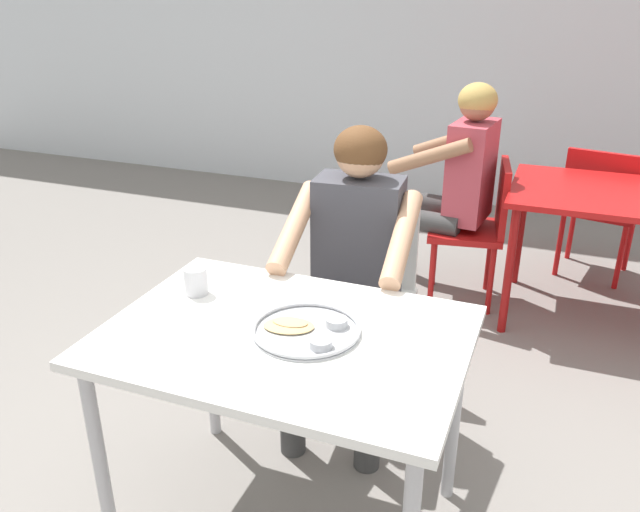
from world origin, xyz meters
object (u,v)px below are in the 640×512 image
object	(u,v)px
table_foreground	(286,356)
chair_red_far	(600,203)
diner_foreground	(352,256)
table_background_red	(605,207)
patron_background	(455,174)
thali_tray	(307,330)
drinking_cup	(196,280)
chair_foreground	(364,286)
chair_red_left	(480,222)

from	to	relation	value
table_foreground	chair_red_far	bearing A→B (deg)	69.25
diner_foreground	table_foreground	bearing A→B (deg)	-89.21
table_background_red	patron_background	distance (m)	0.79
table_foreground	thali_tray	size ratio (longest dim) A/B	3.30
diner_foreground	chair_red_far	xyz separation A→B (m)	(0.96, 1.85, -0.25)
drinking_cup	chair_red_far	distance (m)	2.75
chair_foreground	patron_background	world-z (taller)	patron_background
drinking_cup	table_background_red	bearing A→B (deg)	53.80
diner_foreground	chair_red_far	world-z (taller)	diner_foreground
diner_foreground	table_background_red	size ratio (longest dim) A/B	1.29
diner_foreground	table_background_red	bearing A→B (deg)	53.33
drinking_cup	diner_foreground	xyz separation A→B (m)	(0.37, 0.53, -0.07)
thali_tray	drinking_cup	world-z (taller)	drinking_cup
thali_tray	chair_red_far	distance (m)	2.66
chair_red_left	diner_foreground	bearing A→B (deg)	-104.54
thali_tray	drinking_cup	distance (m)	0.46
table_foreground	diner_foreground	size ratio (longest dim) A/B	0.88
table_foreground	chair_foreground	xyz separation A→B (m)	(-0.02, 0.87, -0.17)
chair_red_left	chair_red_far	bearing A→B (deg)	42.79
chair_red_far	patron_background	xyz separation A→B (m)	(-0.79, -0.56, 0.25)
table_foreground	drinking_cup	xyz separation A→B (m)	(-0.38, 0.13, 0.13)
thali_tray	chair_red_far	bearing A→B (deg)	70.42
drinking_cup	chair_red_left	bearing A→B (deg)	68.69
table_foreground	thali_tray	bearing A→B (deg)	13.16
chair_foreground	diner_foreground	distance (m)	0.32
drinking_cup	chair_red_left	world-z (taller)	drinking_cup
diner_foreground	thali_tray	bearing A→B (deg)	-83.55
table_foreground	drinking_cup	world-z (taller)	drinking_cup
table_background_red	diner_foreground	bearing A→B (deg)	-126.67
table_foreground	chair_red_far	world-z (taller)	chair_red_far
drinking_cup	chair_red_far	xyz separation A→B (m)	(1.33, 2.38, -0.32)
thali_tray	drinking_cup	bearing A→B (deg)	166.06
chair_foreground	patron_background	distance (m)	1.11
chair_red_far	table_foreground	bearing A→B (deg)	-110.75
chair_foreground	chair_red_left	xyz separation A→B (m)	(0.34, 1.05, -0.02)
chair_foreground	chair_red_far	xyz separation A→B (m)	(0.97, 1.63, -0.02)
thali_tray	diner_foreground	bearing A→B (deg)	96.45
table_foreground	drinking_cup	distance (m)	0.42
drinking_cup	chair_foreground	world-z (taller)	drinking_cup
table_background_red	thali_tray	bearing A→B (deg)	-114.60
chair_red_left	table_foreground	bearing A→B (deg)	-99.42
table_foreground	diner_foreground	distance (m)	0.66
table_background_red	drinking_cup	bearing A→B (deg)	-126.20
diner_foreground	chair_red_left	size ratio (longest dim) A/B	1.49
chair_foreground	chair_red_far	bearing A→B (deg)	59.23
thali_tray	chair_foreground	xyz separation A→B (m)	(-0.09, 0.86, -0.26)
table_background_red	chair_red_far	distance (m)	0.59
chair_red_left	chair_foreground	bearing A→B (deg)	-108.02
table_background_red	table_foreground	bearing A→B (deg)	-115.97
table_foreground	chair_red_left	distance (m)	1.96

